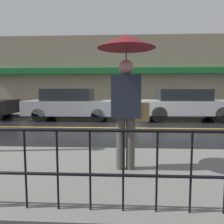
# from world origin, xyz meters

# --- Properties ---
(ground_plane) EXTENTS (80.00, 80.00, 0.00)m
(ground_plane) POSITION_xyz_m (0.00, 0.00, 0.00)
(ground_plane) COLOR black
(sidewalk_near) EXTENTS (28.00, 2.87, 0.13)m
(sidewalk_near) POSITION_xyz_m (0.00, -4.82, 0.06)
(sidewalk_near) COLOR slate
(sidewalk_near) RESTS_ON ground_plane
(sidewalk_far) EXTENTS (28.00, 1.94, 0.13)m
(sidewalk_far) POSITION_xyz_m (0.00, 4.35, 0.06)
(sidewalk_far) COLOR slate
(sidewalk_far) RESTS_ON ground_plane
(lane_marking) EXTENTS (25.20, 0.12, 0.01)m
(lane_marking) POSITION_xyz_m (0.00, 0.00, 0.00)
(lane_marking) COLOR gold
(lane_marking) RESTS_ON ground_plane
(building_storefront) EXTENTS (28.00, 0.85, 4.79)m
(building_storefront) POSITION_xyz_m (0.00, 5.44, 2.41)
(building_storefront) COLOR gray
(building_storefront) RESTS_ON ground_plane
(railing_foreground) EXTENTS (12.00, 0.04, 0.92)m
(railing_foreground) POSITION_xyz_m (0.00, -6.00, 0.71)
(railing_foreground) COLOR black
(railing_foreground) RESTS_ON sidewalk_near
(pedestrian) EXTENTS (0.94, 0.94, 2.21)m
(pedestrian) POSITION_xyz_m (0.04, -4.71, 1.77)
(pedestrian) COLOR #4C4742
(pedestrian) RESTS_ON sidewalk_near
(car_silver) EXTENTS (4.43, 1.89, 1.52)m
(car_silver) POSITION_xyz_m (-2.58, 2.31, 0.76)
(car_silver) COLOR #B2B5BA
(car_silver) RESTS_ON ground_plane
(car_white) EXTENTS (4.48, 1.83, 1.49)m
(car_white) POSITION_xyz_m (2.94, 2.31, 0.77)
(car_white) COLOR silver
(car_white) RESTS_ON ground_plane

